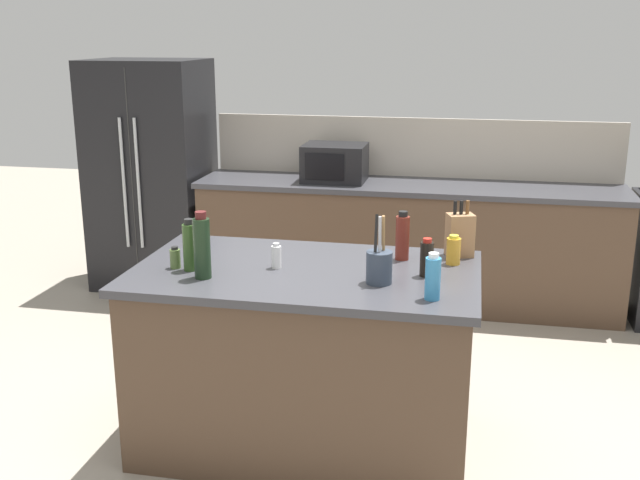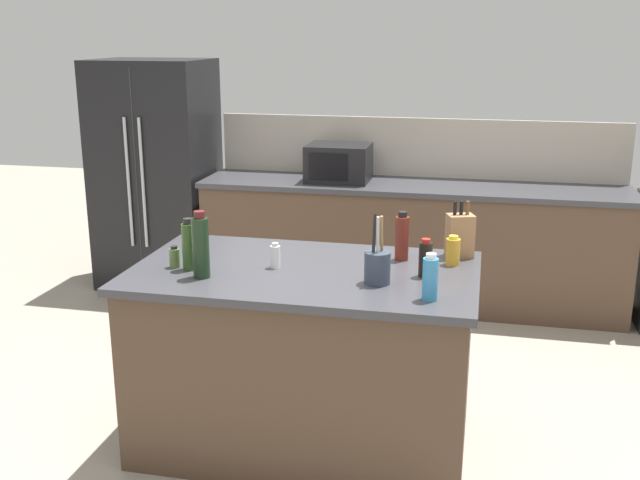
% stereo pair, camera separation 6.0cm
% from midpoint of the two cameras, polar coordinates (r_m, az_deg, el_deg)
% --- Properties ---
extents(ground_plane, '(14.00, 14.00, 0.00)m').
position_cam_midpoint_polar(ground_plane, '(4.02, -0.68, -15.08)').
color(ground_plane, gray).
extents(back_counter_run, '(3.22, 0.66, 0.94)m').
position_cam_midpoint_polar(back_counter_run, '(5.80, 7.18, -0.28)').
color(back_counter_run, '#4C3828').
rests_on(back_counter_run, ground_plane).
extents(wall_backsplash, '(3.18, 0.03, 0.46)m').
position_cam_midpoint_polar(wall_backsplash, '(5.96, 7.71, 7.00)').
color(wall_backsplash, '#B2A899').
rests_on(wall_backsplash, back_counter_run).
extents(kitchen_island, '(1.67, 0.98, 0.94)m').
position_cam_midpoint_polar(kitchen_island, '(3.80, -0.71, -8.95)').
color(kitchen_island, '#4C3828').
rests_on(kitchen_island, ground_plane).
extents(refrigerator, '(0.89, 0.75, 1.84)m').
position_cam_midpoint_polar(refrigerator, '(6.28, -12.09, 4.92)').
color(refrigerator, black).
rests_on(refrigerator, ground_plane).
extents(microwave, '(0.47, 0.39, 0.28)m').
position_cam_midpoint_polar(microwave, '(5.74, 1.73, 5.90)').
color(microwave, black).
rests_on(microwave, back_counter_run).
extents(knife_block, '(0.16, 0.14, 0.29)m').
position_cam_midpoint_polar(knife_block, '(3.87, 11.05, 0.36)').
color(knife_block, '#936B47').
rests_on(knife_block, kitchen_island).
extents(utensil_crock, '(0.12, 0.12, 0.32)m').
position_cam_midpoint_polar(utensil_crock, '(3.41, 4.89, -2.00)').
color(utensil_crock, '#333D4C').
rests_on(utensil_crock, kitchen_island).
extents(dish_soap_bottle, '(0.07, 0.07, 0.21)m').
position_cam_midpoint_polar(dish_soap_bottle, '(3.23, 8.92, -2.90)').
color(dish_soap_bottle, '#3384BC').
rests_on(dish_soap_bottle, kitchen_island).
extents(honey_jar, '(0.07, 0.07, 0.15)m').
position_cam_midpoint_polar(honey_jar, '(3.74, 10.55, -0.84)').
color(honey_jar, gold).
rests_on(honey_jar, kitchen_island).
extents(olive_oil_bottle, '(0.07, 0.07, 0.25)m').
position_cam_midpoint_polar(olive_oil_bottle, '(3.64, -9.49, -0.43)').
color(olive_oil_bottle, '#2D4C1E').
rests_on(olive_oil_bottle, kitchen_island).
extents(spice_jar_oregano, '(0.05, 0.05, 0.11)m').
position_cam_midpoint_polar(spice_jar_oregano, '(3.70, -10.57, -1.32)').
color(spice_jar_oregano, '#567038').
rests_on(spice_jar_oregano, kitchen_island).
extents(vinegar_bottle, '(0.07, 0.07, 0.25)m').
position_cam_midpoint_polar(vinegar_bottle, '(3.77, 6.72, 0.21)').
color(vinegar_bottle, maroon).
rests_on(vinegar_bottle, kitchen_island).
extents(soy_sauce_bottle, '(0.06, 0.06, 0.18)m').
position_cam_midpoint_polar(soy_sauce_bottle, '(3.53, 8.51, -1.43)').
color(soy_sauce_bottle, black).
rests_on(soy_sauce_bottle, kitchen_island).
extents(salt_shaker, '(0.05, 0.05, 0.13)m').
position_cam_midpoint_polar(salt_shaker, '(3.64, -2.96, -1.24)').
color(salt_shaker, silver).
rests_on(salt_shaker, kitchen_island).
extents(wine_bottle, '(0.08, 0.08, 0.32)m').
position_cam_midpoint_polar(wine_bottle, '(3.51, -8.60, -0.49)').
color(wine_bottle, black).
rests_on(wine_bottle, kitchen_island).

